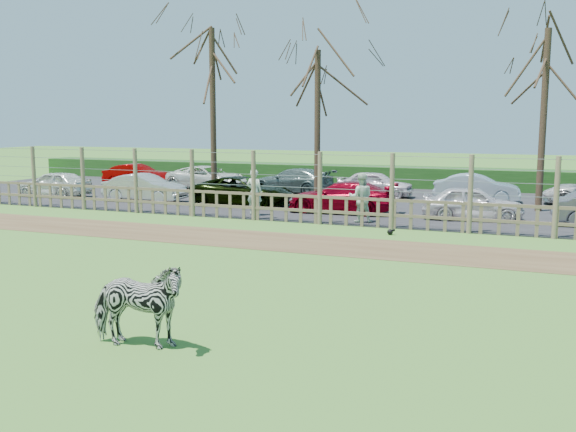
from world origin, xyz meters
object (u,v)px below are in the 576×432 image
at_px(car_4, 473,203).
at_px(car_2, 242,191).
at_px(visitor_b, 361,198).
at_px(car_0, 55,184).
at_px(zebra, 137,305).
at_px(car_11, 477,188).
at_px(tree_right, 546,76).
at_px(tree_left, 212,73).
at_px(tree_mid, 318,89).
at_px(car_10, 375,184).
at_px(car_8, 207,178).
at_px(car_9, 293,181).
at_px(crow, 390,232).
at_px(car_3, 342,197).
at_px(car_1, 145,188).
at_px(visitor_a, 254,192).
at_px(car_7, 137,175).

bearing_deg(car_4, car_2, 79.25).
relative_size(visitor_b, car_0, 0.49).
bearing_deg(zebra, car_0, 34.67).
bearing_deg(car_11, tree_right, -133.15).
relative_size(tree_left, tree_mid, 1.15).
bearing_deg(zebra, car_10, -6.13).
xyz_separation_m(car_8, car_9, (4.70, 0.03, 0.00)).
bearing_deg(car_9, car_10, 95.27).
height_order(tree_mid, tree_right, tree_right).
distance_m(crow, car_0, 17.23).
height_order(car_0, car_9, same).
bearing_deg(car_3, car_4, 88.61).
relative_size(visitor_b, crow, 6.97).
height_order(car_1, car_10, same).
relative_size(crow, car_0, 0.07).
xyz_separation_m(tree_left, car_1, (-2.56, -1.62, -4.98)).
relative_size(car_2, car_9, 1.04).
bearing_deg(car_0, tree_right, 97.86).
xyz_separation_m(visitor_a, car_7, (-10.26, 7.33, -0.26)).
height_order(car_8, car_11, same).
height_order(visitor_b, car_7, visitor_b).
height_order(tree_right, car_4, tree_right).
bearing_deg(car_8, car_3, -114.51).
height_order(tree_mid, zebra, tree_mid).
distance_m(car_1, car_10, 10.46).
relative_size(car_4, car_10, 1.00).
bearing_deg(car_9, visitor_b, 42.11).
xyz_separation_m(car_0, car_11, (18.45, 5.27, 0.00)).
relative_size(tree_right, car_2, 1.70).
distance_m(car_3, car_7, 14.18).
distance_m(zebra, car_7, 25.32).
bearing_deg(car_1, car_0, 87.36).
height_order(tree_right, car_9, tree_right).
distance_m(car_0, car_3, 13.96).
distance_m(tree_right, car_10, 8.77).
distance_m(zebra, crow, 11.57).
bearing_deg(car_2, visitor_a, -146.51).
distance_m(tree_mid, car_3, 5.42).
relative_size(car_3, car_9, 1.00).
bearing_deg(visitor_a, car_0, -5.10).
bearing_deg(car_8, car_0, 145.01).
relative_size(zebra, car_2, 0.38).
bearing_deg(car_9, car_11, 94.85).
xyz_separation_m(visitor_b, car_10, (-1.37, 7.57, -0.26)).
height_order(car_2, car_4, same).
height_order(car_0, car_2, same).
height_order(tree_left, car_4, tree_left).
distance_m(zebra, car_4, 15.79).
relative_size(car_0, car_2, 0.82).
bearing_deg(car_1, car_3, -93.67).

